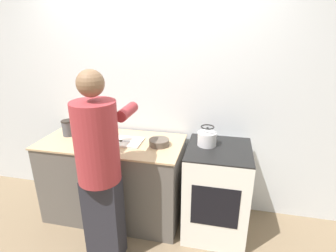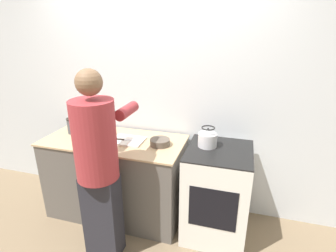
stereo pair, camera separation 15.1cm
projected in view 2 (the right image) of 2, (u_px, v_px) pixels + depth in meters
name	position (u px, v px, depth m)	size (l,w,h in m)	color
ground_plane	(134.00, 236.00, 2.63)	(12.00, 12.00, 0.00)	#7A664C
wall_back	(156.00, 94.00, 2.84)	(8.00, 0.05, 2.60)	silver
counter	(117.00, 176.00, 2.87)	(1.46, 0.69, 0.88)	#5B5651
oven	(216.00, 192.00, 2.55)	(0.60, 0.63, 0.92)	silver
person	(98.00, 163.00, 2.16)	(0.39, 0.63, 1.69)	#25252D
cutting_board	(128.00, 140.00, 2.67)	(0.32, 0.26, 0.02)	silver
knife	(126.00, 140.00, 2.65)	(0.25, 0.06, 0.01)	silver
kettle	(208.00, 138.00, 2.44)	(0.18, 0.18, 0.19)	silver
bowl_prep	(96.00, 136.00, 2.71)	(0.17, 0.17, 0.07)	#9E4738
bowl_mixing	(160.00, 142.00, 2.57)	(0.20, 0.20, 0.06)	brown
canister_jar	(73.00, 126.00, 2.86)	(0.13, 0.13, 0.17)	#4C4C51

